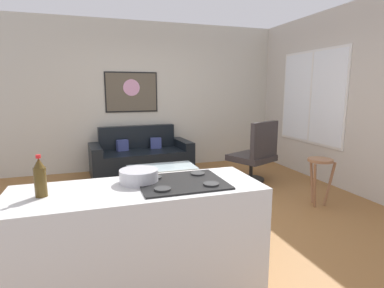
{
  "coord_description": "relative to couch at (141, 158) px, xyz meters",
  "views": [
    {
      "loc": [
        -1.09,
        -3.61,
        1.56
      ],
      "look_at": [
        0.4,
        0.9,
        0.7
      ],
      "focal_mm": 28.89,
      "sensor_mm": 36.0,
      "label": 1
    }
  ],
  "objects": [
    {
      "name": "armchair",
      "position": [
        1.75,
        -1.11,
        0.2
      ],
      "size": [
        0.84,
        0.83,
        1.03
      ],
      "color": "black",
      "rests_on": "ground"
    },
    {
      "name": "ground",
      "position": [
        0.24,
        -1.95,
        -0.31
      ],
      "size": [
        6.4,
        6.4,
        0.04
      ],
      "primitive_type": "cube",
      "color": "olive"
    },
    {
      "name": "wall_painting",
      "position": [
        -0.08,
        0.43,
        1.2
      ],
      "size": [
        0.98,
        0.03,
        0.75
      ],
      "color": "black"
    },
    {
      "name": "coffee_table",
      "position": [
        0.12,
        -1.2,
        0.09
      ],
      "size": [
        0.99,
        0.53,
        0.41
      ],
      "color": "silver",
      "rests_on": "ground"
    },
    {
      "name": "bar_stool",
      "position": [
        2.01,
        -2.33,
        0.21
      ],
      "size": [
        0.37,
        0.36,
        0.64
      ],
      "color": "#8F6040",
      "rests_on": "ground"
    },
    {
      "name": "couch",
      "position": [
        0.0,
        0.0,
        0.0
      ],
      "size": [
        1.85,
        0.94,
        0.86
      ],
      "color": "black",
      "rests_on": "ground"
    },
    {
      "name": "mixing_bowl",
      "position": [
        -0.54,
        -3.43,
        0.65
      ],
      "size": [
        0.28,
        0.28,
        0.09
      ],
      "color": "silver",
      "rests_on": "kitchen_counter"
    },
    {
      "name": "back_wall",
      "position": [
        0.24,
        0.47,
        1.11
      ],
      "size": [
        6.4,
        0.05,
        2.8
      ],
      "primitive_type": "cube",
      "color": "beige",
      "rests_on": "ground"
    },
    {
      "name": "kitchen_counter",
      "position": [
        -0.56,
        -3.54,
        0.16
      ],
      "size": [
        1.7,
        0.63,
        0.92
      ],
      "color": "silver",
      "rests_on": "ground"
    },
    {
      "name": "window",
      "position": [
        2.83,
        -1.05,
        1.11
      ],
      "size": [
        0.03,
        1.61,
        1.61
      ],
      "color": "silver"
    },
    {
      "name": "soda_bottle",
      "position": [
        -1.16,
        -3.53,
        0.72
      ],
      "size": [
        0.07,
        0.07,
        0.27
      ],
      "color": "#4D3814",
      "rests_on": "kitchen_counter"
    },
    {
      "name": "right_wall",
      "position": [
        2.87,
        -1.65,
        1.11
      ],
      "size": [
        0.05,
        6.4,
        2.8
      ],
      "primitive_type": "cube",
      "color": "beige",
      "rests_on": "ground"
    }
  ]
}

